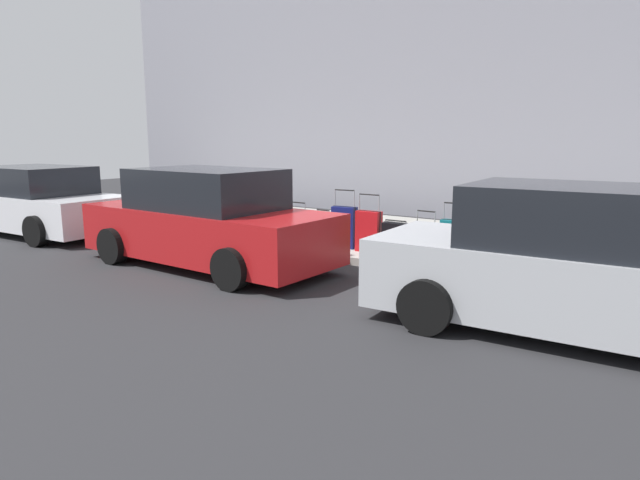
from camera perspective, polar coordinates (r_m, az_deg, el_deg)
name	(u,v)px	position (r m, az deg, el deg)	size (l,w,h in m)	color
ground_plane	(295,257)	(10.36, -2.56, -1.72)	(40.00, 40.00, 0.00)	#28282B
sidewalk_curb	(364,234)	(12.38, 4.54, 0.62)	(18.00, 5.00, 0.14)	#9E9B93
building_facade_sidewalk_side	(460,18)	(17.08, 14.23, 21.32)	(24.00, 3.00, 10.95)	gray
suitcase_maroon_0	(517,256)	(9.04, 19.71, -1.60)	(0.46, 0.22, 0.73)	maroon
suitcase_silver_1	(484,248)	(9.31, 16.56, -0.78)	(0.50, 0.26, 0.66)	#9EA0A8
suitcase_teal_2	(452,241)	(9.46, 13.47, -0.11)	(0.40, 0.25, 1.02)	#0F606B
suitcase_olive_3	(425,242)	(9.68, 10.81, -0.17)	(0.41, 0.23, 0.84)	#59601E
suitcase_black_4	(395,239)	(9.82, 7.78, 0.08)	(0.47, 0.21, 0.64)	black
suitcase_red_5	(369,231)	(10.10, 5.04, 0.90)	(0.47, 0.21, 1.07)	red
suitcase_navy_6	(344,227)	(10.43, 2.52, 1.34)	(0.48, 0.24, 1.11)	navy
suitcase_maroon_7	(323,228)	(10.76, 0.32, 1.22)	(0.38, 0.27, 0.69)	maroon
suitcase_silver_8	(298,228)	(10.93, -2.34, 1.23)	(0.46, 0.27, 0.82)	#9EA0A8
suitcase_teal_9	(278,225)	(11.29, -4.32, 1.51)	(0.42, 0.25, 0.64)	#0F606B
suitcase_olive_10	(260,223)	(11.71, -6.18, 1.80)	(0.51, 0.24, 0.81)	#59601E
fire_hydrant	(227,213)	(12.28, -9.55, 2.81)	(0.39, 0.21, 0.84)	#99999E
bollard_post	(205,213)	(12.58, -11.83, 2.70)	(0.17, 0.17, 0.78)	brown
parked_car_silver_0	(577,267)	(6.80, 24.99, -2.50)	(4.66, 2.18, 1.69)	#B2B5BA
parked_car_red_1	(207,221)	(9.70, -11.54, 1.93)	(4.73, 2.10, 1.68)	#AD1619
parked_car_white_2	(36,202)	(14.31, -27.22, 3.49)	(4.80, 2.28, 1.55)	silver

